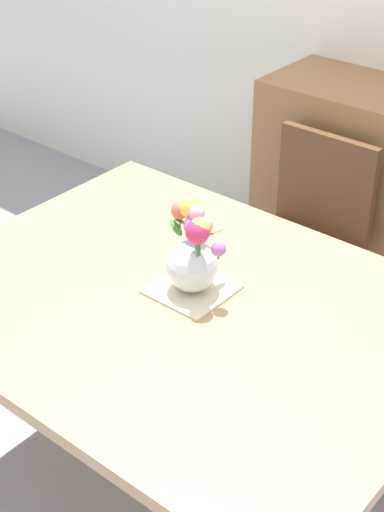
# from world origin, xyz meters

# --- Properties ---
(ground_plane) EXTENTS (12.00, 12.00, 0.00)m
(ground_plane) POSITION_xyz_m (0.00, 0.00, 0.00)
(ground_plane) COLOR #939399
(dining_table) EXTENTS (1.54, 1.18, 0.77)m
(dining_table) POSITION_xyz_m (0.00, 0.00, 0.68)
(dining_table) COLOR tan
(dining_table) RESTS_ON ground_plane
(chair_far) EXTENTS (0.42, 0.42, 0.90)m
(chair_far) POSITION_xyz_m (-0.14, 0.93, 0.52)
(chair_far) COLOR brown
(chair_far) RESTS_ON ground_plane
(placemat) EXTENTS (0.22, 0.22, 0.01)m
(placemat) POSITION_xyz_m (-0.02, 0.06, 0.77)
(placemat) COLOR beige
(placemat) RESTS_ON dining_table
(flower_vase) EXTENTS (0.24, 0.20, 0.27)m
(flower_vase) POSITION_xyz_m (-0.02, 0.06, 0.89)
(flower_vase) COLOR silver
(flower_vase) RESTS_ON placemat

